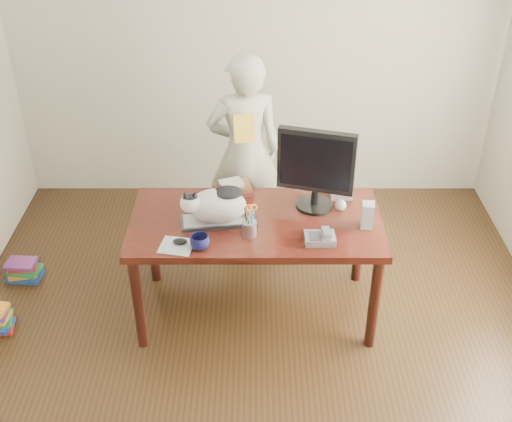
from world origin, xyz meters
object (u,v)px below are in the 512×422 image
object	(u,v)px
mouse	(180,241)
phone	(320,238)
cat	(216,205)
keyboard	(219,220)
pen_cup	(249,227)
person	(245,152)
monitor	(316,166)
coffee_mug	(200,242)
desk	(256,232)
baseball	(341,205)
speaker	(368,215)
book_stack	(233,188)
calculator	(340,190)
book_pile_b	(24,270)

from	to	relation	value
mouse	phone	bearing A→B (deg)	12.41
cat	keyboard	bearing A→B (deg)	8.36
cat	pen_cup	bearing A→B (deg)	-41.72
pen_cup	person	world-z (taller)	person
cat	person	world-z (taller)	person
monitor	coffee_mug	world-z (taller)	monitor
keyboard	monitor	world-z (taller)	monitor
pen_cup	desk	bearing A→B (deg)	80.96
cat	phone	world-z (taller)	cat
baseball	person	distance (m)	1.00
speaker	book_stack	bearing A→B (deg)	162.17
phone	calculator	distance (m)	0.59
monitor	person	xyz separation A→B (m)	(-0.46, 0.74, -0.29)
mouse	calculator	bearing A→B (deg)	40.43
cat	phone	size ratio (longest dim) A/B	2.45
cat	mouse	distance (m)	0.33
desk	calculator	size ratio (longest dim) A/B	7.90
person	book_pile_b	world-z (taller)	person
monitor	book_stack	bearing A→B (deg)	176.27
keyboard	book_stack	distance (m)	0.37
desk	book_stack	distance (m)	0.35
monitor	coffee_mug	distance (m)	0.88
phone	pen_cup	bearing A→B (deg)	170.16
cat	calculator	xyz separation A→B (m)	(0.82, 0.36, -0.11)
mouse	person	bearing A→B (deg)	82.60
mouse	baseball	size ratio (longest dim) A/B	1.35
monitor	book_pile_b	bearing A→B (deg)	-170.08
mouse	person	distance (m)	1.21
monitor	desk	bearing A→B (deg)	-154.75
desk	person	world-z (taller)	person
pen_cup	speaker	world-z (taller)	pen_cup
keyboard	mouse	world-z (taller)	mouse
mouse	coffee_mug	size ratio (longest dim) A/B	0.85
book_stack	book_pile_b	world-z (taller)	book_stack
pen_cup	coffee_mug	world-z (taller)	pen_cup
cat	baseball	bearing A→B (deg)	2.87
cat	book_stack	world-z (taller)	cat
coffee_mug	book_pile_b	xyz separation A→B (m)	(-1.39, 0.66, -0.72)
keyboard	person	xyz separation A→B (m)	(0.15, 0.91, 0.01)
phone	speaker	size ratio (longest dim) A/B	1.13
mouse	speaker	bearing A→B (deg)	19.95
mouse	calculator	distance (m)	1.18
cat	coffee_mug	world-z (taller)	cat
keyboard	pen_cup	distance (m)	0.25
keyboard	speaker	world-z (taller)	speaker
book_stack	book_pile_b	size ratio (longest dim) A/B	1.09
desk	coffee_mug	world-z (taller)	coffee_mug
desk	speaker	size ratio (longest dim) A/B	9.58
cat	book_pile_b	size ratio (longest dim) A/B	1.80
keyboard	calculator	world-z (taller)	calculator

